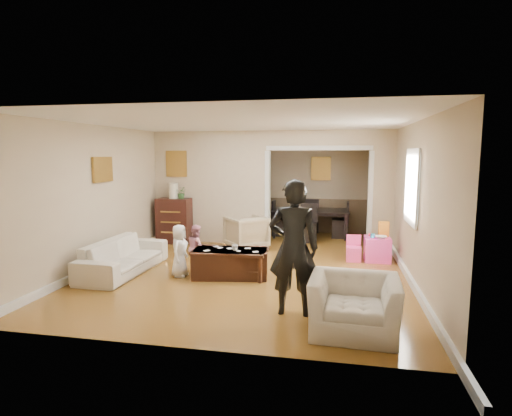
% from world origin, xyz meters
% --- Properties ---
extents(floor, '(7.00, 7.00, 0.00)m').
position_xyz_m(floor, '(0.00, 0.00, 0.00)').
color(floor, '#AB762C').
rests_on(floor, ground).
extents(partition_left, '(2.75, 0.18, 2.60)m').
position_xyz_m(partition_left, '(-1.38, 1.80, 1.30)').
color(partition_left, '#C0B08C').
rests_on(partition_left, ground).
extents(partition_right, '(0.55, 0.18, 2.60)m').
position_xyz_m(partition_right, '(2.48, 1.80, 1.30)').
color(partition_right, '#C0B08C').
rests_on(partition_right, ground).
extents(partition_header, '(2.22, 0.18, 0.35)m').
position_xyz_m(partition_header, '(1.10, 1.80, 2.42)').
color(partition_header, '#C0B08C').
rests_on(partition_header, partition_right).
extents(window_pane, '(0.03, 0.95, 1.10)m').
position_xyz_m(window_pane, '(2.73, -0.40, 1.55)').
color(window_pane, white).
rests_on(window_pane, ground).
extents(framed_art_partition, '(0.45, 0.03, 0.55)m').
position_xyz_m(framed_art_partition, '(-2.20, 1.70, 1.85)').
color(framed_art_partition, brown).
rests_on(framed_art_partition, partition_left).
extents(framed_art_sofa_wall, '(0.03, 0.55, 0.40)m').
position_xyz_m(framed_art_sofa_wall, '(-2.71, -0.60, 1.80)').
color(framed_art_sofa_wall, brown).
extents(framed_art_alcove, '(0.45, 0.03, 0.55)m').
position_xyz_m(framed_art_alcove, '(1.10, 3.44, 1.70)').
color(framed_art_alcove, brown).
extents(sofa, '(0.82, 2.00, 0.58)m').
position_xyz_m(sofa, '(-2.16, -0.97, 0.29)').
color(sofa, beige).
rests_on(sofa, ground).
extents(armchair_back, '(1.11, 1.11, 0.73)m').
position_xyz_m(armchair_back, '(-0.42, 1.23, 0.36)').
color(armchair_back, tan).
rests_on(armchair_back, ground).
extents(armchair_front, '(1.06, 0.94, 0.66)m').
position_xyz_m(armchair_front, '(1.74, -2.73, 0.33)').
color(armchair_front, beige).
rests_on(armchair_front, ground).
extents(dresser, '(0.76, 0.43, 1.05)m').
position_xyz_m(dresser, '(-2.21, 1.49, 0.53)').
color(dresser, '#33130F').
rests_on(dresser, ground).
extents(table_lamp, '(0.22, 0.22, 0.36)m').
position_xyz_m(table_lamp, '(-2.21, 1.49, 1.23)').
color(table_lamp, beige).
rests_on(table_lamp, dresser).
extents(potted_plant, '(0.25, 0.22, 0.28)m').
position_xyz_m(potted_plant, '(-2.01, 1.49, 1.19)').
color(potted_plant, '#3A6A2F').
rests_on(potted_plant, dresser).
extents(coffee_table, '(1.34, 0.83, 0.47)m').
position_xyz_m(coffee_table, '(-0.24, -0.87, 0.23)').
color(coffee_table, '#3C1C13').
rests_on(coffee_table, ground).
extents(coffee_cup, '(0.12, 0.12, 0.10)m').
position_xyz_m(coffee_cup, '(-0.14, -0.92, 0.52)').
color(coffee_cup, silver).
rests_on(coffee_cup, coffee_table).
extents(play_table, '(0.49, 0.49, 0.47)m').
position_xyz_m(play_table, '(2.32, 0.69, 0.23)').
color(play_table, '#FF43B0').
rests_on(play_table, ground).
extents(cereal_box, '(0.20, 0.07, 0.30)m').
position_xyz_m(cereal_box, '(2.44, 0.79, 0.62)').
color(cereal_box, yellow).
rests_on(cereal_box, play_table).
extents(cyan_cup, '(0.08, 0.08, 0.08)m').
position_xyz_m(cyan_cup, '(2.22, 0.64, 0.51)').
color(cyan_cup, '#27AFC4').
rests_on(cyan_cup, play_table).
extents(toy_block, '(0.10, 0.08, 0.05)m').
position_xyz_m(toy_block, '(2.20, 0.81, 0.49)').
color(toy_block, red).
rests_on(toy_block, play_table).
extents(play_bowl, '(0.22, 0.22, 0.05)m').
position_xyz_m(play_bowl, '(2.37, 0.57, 0.50)').
color(play_bowl, white).
rests_on(play_bowl, play_table).
extents(dining_table, '(1.96, 1.15, 0.67)m').
position_xyz_m(dining_table, '(0.87, 2.85, 0.34)').
color(dining_table, black).
rests_on(dining_table, ground).
extents(adult_person, '(0.66, 0.45, 1.77)m').
position_xyz_m(adult_person, '(0.98, -2.31, 0.89)').
color(adult_person, black).
rests_on(adult_person, ground).
extents(child_kneel_a, '(0.29, 0.44, 0.90)m').
position_xyz_m(child_kneel_a, '(-1.09, -1.02, 0.45)').
color(child_kneel_a, white).
rests_on(child_kneel_a, ground).
extents(child_kneel_b, '(0.47, 0.50, 0.82)m').
position_xyz_m(child_kneel_b, '(-0.94, -0.57, 0.41)').
color(child_kneel_b, pink).
rests_on(child_kneel_b, ground).
extents(child_toddler, '(0.47, 0.50, 0.83)m').
position_xyz_m(child_toddler, '(0.81, -0.12, 0.41)').
color(child_toddler, black).
rests_on(child_toddler, ground).
extents(craft_papers, '(0.95, 0.45, 0.00)m').
position_xyz_m(craft_papers, '(-0.24, -0.84, 0.47)').
color(craft_papers, white).
rests_on(craft_papers, coffee_table).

